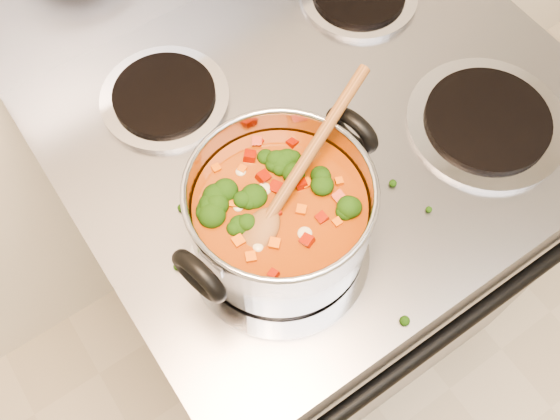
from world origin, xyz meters
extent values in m
cube|color=gray|center=(0.00, 1.16, 0.46)|extent=(0.78, 0.68, 0.92)
cylinder|color=black|center=(0.00, 0.80, 0.80)|extent=(0.67, 0.02, 0.02)
cylinder|color=#A5A5AD|center=(-0.18, 1.01, 0.92)|extent=(0.24, 0.24, 0.01)
cylinder|color=black|center=(-0.18, 1.01, 0.93)|extent=(0.19, 0.19, 0.01)
cylinder|color=#A5A5AD|center=(0.19, 1.01, 0.92)|extent=(0.24, 0.24, 0.01)
cylinder|color=black|center=(0.19, 1.01, 0.93)|extent=(0.19, 0.19, 0.01)
cylinder|color=#A5A5AD|center=(-0.18, 1.31, 0.92)|extent=(0.20, 0.20, 0.01)
cylinder|color=black|center=(-0.18, 1.31, 0.93)|extent=(0.15, 0.15, 0.01)
cylinder|color=#A9A9B1|center=(-0.17, 1.02, 1.00)|extent=(0.23, 0.23, 0.12)
torus|color=#A9A9B1|center=(-0.17, 1.02, 1.06)|extent=(0.23, 0.23, 0.01)
cylinder|color=#873C0C|center=(-0.17, 1.02, 0.98)|extent=(0.21, 0.21, 0.09)
torus|color=black|center=(-0.30, 0.99, 1.04)|extent=(0.04, 0.08, 0.08)
torus|color=black|center=(-0.04, 1.05, 1.04)|extent=(0.04, 0.08, 0.08)
ellipsoid|color=black|center=(-0.14, 0.98, 1.03)|extent=(0.04, 0.04, 0.03)
ellipsoid|color=black|center=(-0.22, 1.01, 1.03)|extent=(0.04, 0.04, 0.03)
ellipsoid|color=black|center=(-0.18, 1.06, 1.03)|extent=(0.04, 0.04, 0.03)
ellipsoid|color=black|center=(-0.11, 1.08, 1.03)|extent=(0.04, 0.04, 0.03)
ellipsoid|color=black|center=(-0.13, 1.02, 1.03)|extent=(0.04, 0.04, 0.03)
ellipsoid|color=black|center=(-0.15, 1.08, 1.03)|extent=(0.04, 0.04, 0.03)
ellipsoid|color=black|center=(-0.15, 1.02, 1.03)|extent=(0.04, 0.04, 0.03)
ellipsoid|color=black|center=(-0.19, 0.97, 1.03)|extent=(0.04, 0.04, 0.03)
ellipsoid|color=black|center=(-0.23, 1.02, 1.03)|extent=(0.04, 0.04, 0.03)
ellipsoid|color=black|center=(-0.19, 1.07, 1.03)|extent=(0.04, 0.04, 0.03)
ellipsoid|color=#8A0E05|center=(-0.23, 1.09, 1.03)|extent=(0.01, 0.01, 0.01)
ellipsoid|color=#8A0E05|center=(-0.11, 1.02, 1.03)|extent=(0.01, 0.01, 0.01)
ellipsoid|color=#8A0E05|center=(-0.10, 1.00, 1.03)|extent=(0.01, 0.01, 0.01)
ellipsoid|color=#8A0E05|center=(-0.22, 1.04, 1.03)|extent=(0.01, 0.01, 0.01)
ellipsoid|color=#8A0E05|center=(-0.14, 1.01, 1.03)|extent=(0.01, 0.01, 0.01)
ellipsoid|color=#8A0E05|center=(-0.11, 1.00, 1.03)|extent=(0.01, 0.01, 0.01)
ellipsoid|color=#8A0E05|center=(-0.10, 1.03, 1.03)|extent=(0.01, 0.01, 0.01)
ellipsoid|color=#8A0E05|center=(-0.13, 1.06, 1.03)|extent=(0.01, 0.01, 0.01)
ellipsoid|color=#8A0E05|center=(-0.18, 1.03, 1.03)|extent=(0.01, 0.01, 0.01)
ellipsoid|color=#8A0E05|center=(-0.22, 1.01, 1.03)|extent=(0.01, 0.01, 0.01)
ellipsoid|color=#8A0E05|center=(-0.12, 1.02, 1.03)|extent=(0.01, 0.01, 0.01)
ellipsoid|color=#8A0E05|center=(-0.15, 1.00, 1.03)|extent=(0.01, 0.01, 0.01)
ellipsoid|color=#8A0E05|center=(-0.14, 0.97, 1.03)|extent=(0.01, 0.01, 0.01)
ellipsoid|color=#8A0E05|center=(-0.21, 0.94, 1.03)|extent=(0.01, 0.01, 0.01)
ellipsoid|color=#BB4E0A|center=(-0.15, 1.11, 1.03)|extent=(0.01, 0.01, 0.01)
ellipsoid|color=#BB4E0A|center=(-0.13, 1.05, 1.03)|extent=(0.01, 0.01, 0.01)
ellipsoid|color=#BB4E0A|center=(-0.17, 1.07, 1.03)|extent=(0.01, 0.01, 0.01)
ellipsoid|color=#BB4E0A|center=(-0.11, 1.05, 1.03)|extent=(0.01, 0.01, 0.01)
ellipsoid|color=#BB4E0A|center=(-0.15, 0.96, 1.03)|extent=(0.01, 0.01, 0.01)
ellipsoid|color=#BB4E0A|center=(-0.15, 1.10, 1.03)|extent=(0.01, 0.01, 0.01)
ellipsoid|color=#BB4E0A|center=(-0.22, 1.01, 1.03)|extent=(0.01, 0.01, 0.01)
ellipsoid|color=#BB4E0A|center=(-0.21, 1.09, 1.03)|extent=(0.01, 0.01, 0.01)
ellipsoid|color=#BB4E0A|center=(-0.24, 0.99, 1.03)|extent=(0.01, 0.01, 0.01)
ellipsoid|color=#BB4E0A|center=(-0.22, 0.98, 1.03)|extent=(0.01, 0.01, 0.01)
ellipsoid|color=#C3B086|center=(-0.22, 1.06, 1.03)|extent=(0.02, 0.02, 0.01)
ellipsoid|color=#C3B086|center=(-0.14, 1.05, 1.03)|extent=(0.02, 0.02, 0.01)
ellipsoid|color=#C3B086|center=(-0.11, 1.07, 1.03)|extent=(0.02, 0.02, 0.01)
ellipsoid|color=#C3B086|center=(-0.26, 1.01, 1.03)|extent=(0.02, 0.02, 0.01)
ellipsoid|color=#C3B086|center=(-0.14, 1.08, 1.03)|extent=(0.02, 0.02, 0.01)
ellipsoid|color=#C3B086|center=(-0.10, 1.02, 1.03)|extent=(0.02, 0.02, 0.01)
ellipsoid|color=brown|center=(-0.21, 1.01, 1.02)|extent=(0.08, 0.07, 0.04)
cylinder|color=brown|center=(-0.11, 1.05, 1.06)|extent=(0.23, 0.10, 0.08)
ellipsoid|color=black|center=(-0.25, 0.88, 0.92)|extent=(0.01, 0.01, 0.01)
ellipsoid|color=black|center=(-0.18, 1.20, 0.92)|extent=(0.01, 0.01, 0.01)
ellipsoid|color=black|center=(-0.28, 0.90, 0.92)|extent=(0.01, 0.01, 0.01)
ellipsoid|color=black|center=(-0.04, 1.04, 0.92)|extent=(0.01, 0.01, 0.01)
ellipsoid|color=black|center=(-0.12, 0.84, 0.92)|extent=(0.01, 0.01, 0.01)
camera|label=1|loc=(-0.37, 0.74, 1.69)|focal=40.00mm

